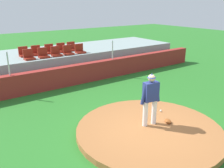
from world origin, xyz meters
TOP-DOWN VIEW (x-y plane):
  - ground_plane at (0.00, 0.00)m, footprint 60.00×60.00m
  - pitchers_mound at (0.00, 0.00)m, footprint 4.57×4.57m
  - pitcher at (0.15, 0.16)m, footprint 0.72×0.32m
  - baseball at (1.16, 0.61)m, footprint 0.07×0.07m
  - fielding_glove at (0.73, -0.11)m, footprint 0.32×0.36m
  - brick_barrier at (0.00, 5.73)m, footprint 17.47×0.40m
  - fence_post_left at (-2.68, 5.73)m, footprint 0.06×0.06m
  - fence_post_right at (2.70, 5.73)m, footprint 0.06×0.06m
  - bleacher_platform at (0.00, 8.49)m, footprint 16.48×3.92m
  - stadium_chair_0 at (-1.41, 7.08)m, footprint 0.48×0.44m
  - stadium_chair_1 at (-0.67, 7.07)m, footprint 0.48×0.44m
  - stadium_chair_2 at (0.01, 7.07)m, footprint 0.48×0.44m
  - stadium_chair_3 at (0.69, 7.04)m, footprint 0.48×0.44m
  - stadium_chair_4 at (1.41, 7.05)m, footprint 0.48×0.44m
  - stadium_chair_5 at (-1.38, 7.97)m, footprint 0.48×0.44m
  - stadium_chair_6 at (-0.73, 7.93)m, footprint 0.48×0.44m
  - stadium_chair_7 at (0.02, 7.95)m, footprint 0.48×0.44m
  - stadium_chair_8 at (0.72, 7.94)m, footprint 0.48×0.44m
  - stadium_chair_9 at (1.37, 7.97)m, footprint 0.48×0.44m

SIDE VIEW (x-z plane):
  - ground_plane at x=0.00m, z-range 0.00..0.00m
  - pitchers_mound at x=0.00m, z-range 0.00..0.19m
  - baseball at x=1.16m, z-range 0.19..0.26m
  - fielding_glove at x=0.73m, z-range 0.19..0.30m
  - brick_barrier at x=0.00m, z-range 0.00..0.98m
  - bleacher_platform at x=0.00m, z-range 0.00..1.26m
  - pitcher at x=0.15m, z-range 0.32..2.03m
  - stadium_chair_0 at x=-1.41m, z-range 1.16..1.66m
  - stadium_chair_1 at x=-0.67m, z-range 1.16..1.66m
  - stadium_chair_2 at x=0.01m, z-range 1.16..1.66m
  - stadium_chair_3 at x=0.69m, z-range 1.16..1.66m
  - stadium_chair_4 at x=1.41m, z-range 1.16..1.66m
  - stadium_chair_5 at x=-1.38m, z-range 1.16..1.66m
  - stadium_chair_6 at x=-0.73m, z-range 1.16..1.66m
  - stadium_chair_7 at x=0.02m, z-range 1.16..1.66m
  - stadium_chair_8 at x=0.72m, z-range 1.16..1.66m
  - stadium_chair_9 at x=1.37m, z-range 1.16..1.66m
  - fence_post_left at x=-2.68m, z-range 0.98..2.00m
  - fence_post_right at x=2.70m, z-range 0.98..2.00m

